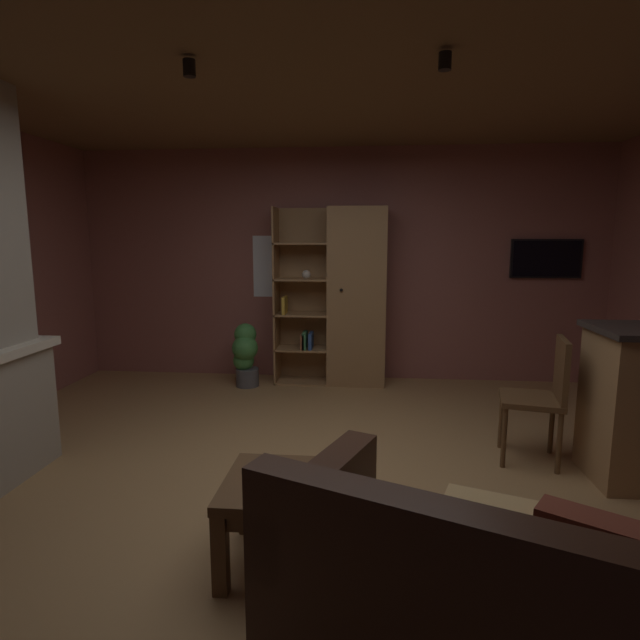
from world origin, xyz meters
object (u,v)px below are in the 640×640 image
leather_couch (494,612)px  wall_mounted_tv (546,259)px  bookshelf_cabinet (349,298)px  potted_floor_plant (245,353)px  coffee_table (284,497)px  table_book_0 (293,479)px  table_book_1 (275,477)px  dining_chair (543,391)px

leather_couch → wall_mounted_tv: wall_mounted_tv is taller
bookshelf_cabinet → potted_floor_plant: bookshelf_cabinet is taller
coffee_table → potted_floor_plant: size_ratio=0.85×
wall_mounted_tv → leather_couch: bearing=-109.7°
table_book_0 → bookshelf_cabinet: bearing=87.5°
bookshelf_cabinet → potted_floor_plant: (-1.12, -0.25, -0.59)m
bookshelf_cabinet → leather_couch: bearing=-80.4°
potted_floor_plant → table_book_1: bearing=-73.8°
coffee_table → wall_mounted_tv: 4.32m
potted_floor_plant → bookshelf_cabinet: bearing=12.4°
bookshelf_cabinet → table_book_0: bearing=-92.5°
bookshelf_cabinet → table_book_0: size_ratio=18.07×
dining_chair → potted_floor_plant: (-2.59, 1.68, -0.16)m
table_book_0 → table_book_1: bearing=-157.1°
bookshelf_cabinet → table_book_0: (-0.15, -3.28, -0.51)m
table_book_0 → wall_mounted_tv: wall_mounted_tv is taller
coffee_table → table_book_0: bearing=-12.9°
leather_couch → table_book_1: leather_couch is taller
table_book_1 → bookshelf_cabinet: bearing=86.1°
table_book_1 → potted_floor_plant: potted_floor_plant is taller
bookshelf_cabinet → table_book_1: (-0.23, -3.32, -0.48)m
potted_floor_plant → wall_mounted_tv: wall_mounted_tv is taller
leather_couch → table_book_0: (-0.81, 0.64, 0.14)m
dining_chair → wall_mounted_tv: 2.41m
leather_couch → coffee_table: (-0.86, 0.65, 0.04)m
wall_mounted_tv → dining_chair: bearing=-107.4°
table_book_0 → table_book_1: size_ratio=0.98×
table_book_1 → dining_chair: dining_chair is taller
table_book_1 → wall_mounted_tv: wall_mounted_tv is taller
table_book_1 → table_book_0: bearing=22.9°
table_book_0 → coffee_table: bearing=167.1°
table_book_1 → dining_chair: size_ratio=0.12×
bookshelf_cabinet → potted_floor_plant: size_ratio=2.79×
wall_mounted_tv → table_book_1: bearing=-123.9°
bookshelf_cabinet → wall_mounted_tv: bookshelf_cabinet is taller
coffee_table → potted_floor_plant: bearing=107.0°
bookshelf_cabinet → coffee_table: bookshelf_cabinet is taller
coffee_table → table_book_0: table_book_0 is taller
table_book_1 → coffee_table: bearing=53.2°
table_book_0 → wall_mounted_tv: size_ratio=0.14×
coffee_table → dining_chair: dining_chair is taller
bookshelf_cabinet → table_book_0: bookshelf_cabinet is taller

